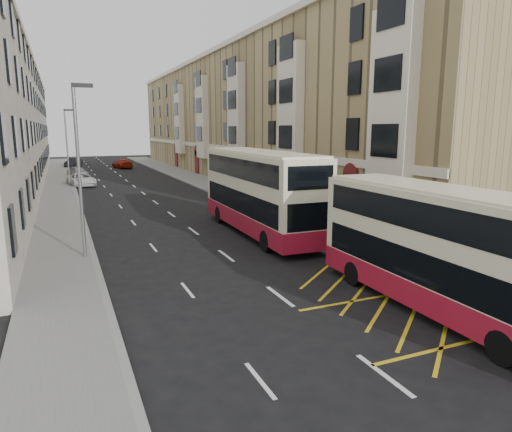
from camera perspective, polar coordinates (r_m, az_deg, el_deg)
name	(u,v)px	position (r m, az deg, el deg)	size (l,w,h in m)	color
ground	(340,342)	(14.09, 10.43, -15.18)	(200.00, 200.00, 0.00)	black
pavement_right	(235,193)	(43.64, -2.60, 2.86)	(4.00, 120.00, 0.15)	slate
pavement_left	(59,204)	(40.92, -23.37, 1.44)	(3.00, 120.00, 0.15)	slate
kerb_right	(215,194)	(42.98, -5.10, 2.71)	(0.25, 120.00, 0.15)	gray
kerb_left	(79,202)	(40.94, -21.28, 1.60)	(0.25, 120.00, 0.15)	gray
road_markings	(128,181)	(56.26, -15.75, 4.20)	(10.00, 110.00, 0.01)	silver
terrace_right	(243,118)	(60.05, -1.65, 12.18)	(10.75, 79.00, 15.25)	tan
guard_railing	(386,246)	(21.69, 15.94, -3.67)	(0.06, 6.56, 1.01)	red
street_lamp_near	(80,162)	(22.53, -21.19, 6.30)	(0.93, 0.18, 8.00)	gray
street_lamp_far	(67,143)	(52.50, -22.52, 8.41)	(0.93, 0.18, 8.00)	gray
double_decker_front	(442,251)	(16.41, 22.26, -4.03)	(2.54, 10.65, 4.24)	beige
double_decker_rear	(260,192)	(26.72, 0.47, 2.99)	(3.02, 12.27, 4.87)	beige
litter_bin	(494,289)	(18.00, 27.58, -8.04)	(0.63, 0.63, 1.05)	black
pedestrian_near	(457,266)	(19.28, 23.82, -5.75)	(0.58, 0.38, 1.58)	black
pedestrian_far	(404,237)	(22.65, 18.07, -2.53)	(1.12, 0.47, 1.92)	black
white_van	(81,180)	(53.21, -20.98, 4.28)	(2.33, 5.05, 1.40)	white
car_silver	(78,172)	(63.05, -21.38, 5.16)	(1.63, 4.05, 1.38)	#929499
car_dark	(74,163)	(79.83, -21.83, 6.22)	(1.58, 4.54, 1.50)	black
car_red	(122,164)	(75.15, -16.35, 6.31)	(2.06, 5.06, 1.47)	#A81E0A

